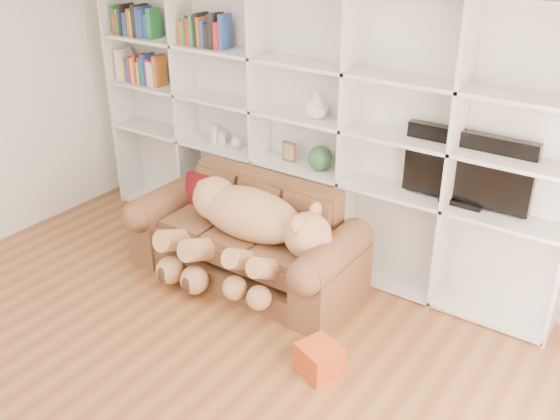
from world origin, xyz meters
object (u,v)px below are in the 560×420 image
Objects in this scene: tv at (467,169)px; gift_box at (319,359)px; sofa at (248,243)px; teddy_bear at (245,227)px.

gift_box is at bearing -106.92° from tv.
sofa is 1.89m from tv.
tv reaches higher than sofa.
gift_box is 1.76m from tv.
tv is at bearing 73.08° from gift_box.
gift_box is (1.16, -0.72, -0.21)m from sofa.
tv is at bearing 22.07° from sofa.
tv reaches higher than gift_box.
teddy_bear is (0.11, -0.17, 0.26)m from sofa.
gift_box is 0.28× the size of tv.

